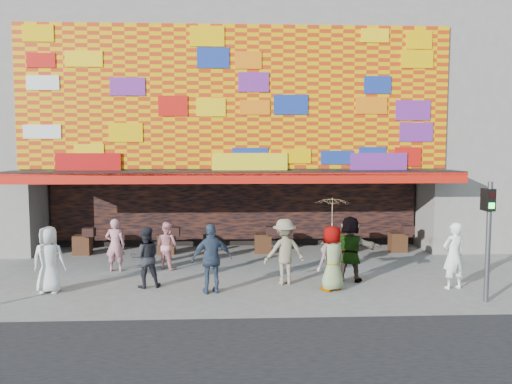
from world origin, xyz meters
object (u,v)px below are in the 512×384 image
(ped_e, at_px, (212,259))
(ped_i, at_px, (167,245))
(ped_f, at_px, (350,249))
(parasol, at_px, (333,213))
(ped_g, at_px, (332,258))
(ped_d, at_px, (284,252))
(ped_c, at_px, (146,257))
(ped_a, at_px, (49,260))
(ped_b, at_px, (115,245))
(signal_right, at_px, (489,228))
(ped_h, at_px, (454,256))

(ped_e, distance_m, ped_i, 3.15)
(ped_f, height_order, ped_i, ped_f)
(parasol, bearing_deg, ped_g, 0.00)
(ped_d, height_order, parasol, parasol)
(ped_c, height_order, ped_g, ped_g)
(ped_a, xyz_separation_m, ped_c, (2.47, 0.39, -0.05))
(ped_i, bearing_deg, ped_a, 75.44)
(ped_i, distance_m, parasol, 5.59)
(ped_c, distance_m, ped_i, 2.12)
(ped_b, height_order, ped_e, ped_e)
(signal_right, bearing_deg, ped_g, 161.89)
(ped_b, xyz_separation_m, ped_d, (5.10, -1.70, 0.10))
(ped_a, relative_size, ped_i, 1.18)
(ped_d, xyz_separation_m, ped_e, (-2.00, -0.81, -0.00))
(ped_e, bearing_deg, ped_f, 179.47)
(ped_c, bearing_deg, ped_a, -4.84)
(ped_a, distance_m, ped_d, 6.33)
(ped_e, distance_m, parasol, 3.42)
(signal_right, bearing_deg, ped_i, 155.47)
(signal_right, distance_m, ped_e, 6.99)
(signal_right, distance_m, parasol, 3.83)
(ped_h, bearing_deg, ped_e, -13.40)
(ped_d, bearing_deg, ped_g, 134.83)
(ped_b, height_order, parasol, parasol)
(ped_g, distance_m, ped_h, 3.33)
(ped_a, distance_m, parasol, 7.61)
(signal_right, bearing_deg, ped_h, 104.16)
(ped_b, xyz_separation_m, ped_g, (6.31, -2.40, 0.05))
(ped_e, height_order, ped_f, ped_f)
(ped_a, xyz_separation_m, ped_i, (2.77, 2.50, -0.14))
(signal_right, height_order, ped_d, signal_right)
(ped_f, relative_size, ped_g, 1.08)
(ped_b, bearing_deg, ped_d, 163.70)
(parasol, bearing_deg, ped_i, 150.95)
(signal_right, bearing_deg, ped_a, 173.20)
(ped_b, xyz_separation_m, parasol, (6.31, -2.40, 1.28))
(ped_a, bearing_deg, ped_c, -168.32)
(signal_right, relative_size, ped_a, 1.70)
(ped_g, xyz_separation_m, parasol, (-0.00, 0.00, 1.23))
(ped_d, height_order, ped_i, ped_d)
(ped_g, relative_size, parasol, 0.99)
(ped_b, relative_size, ped_e, 0.89)
(parasol, bearing_deg, ped_c, 173.96)
(signal_right, relative_size, ped_g, 1.72)
(ped_c, height_order, ped_i, ped_c)
(ped_d, bearing_deg, ped_e, 7.03)
(ped_g, bearing_deg, ped_d, -63.07)
(ped_d, bearing_deg, ped_i, -43.75)
(ped_h, relative_size, parasol, 1.03)
(signal_right, bearing_deg, ped_d, 158.69)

